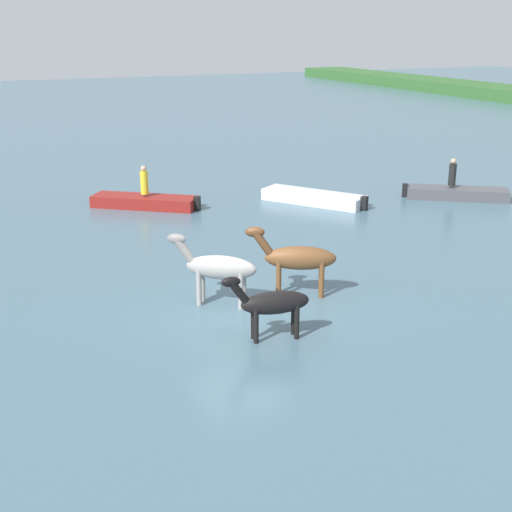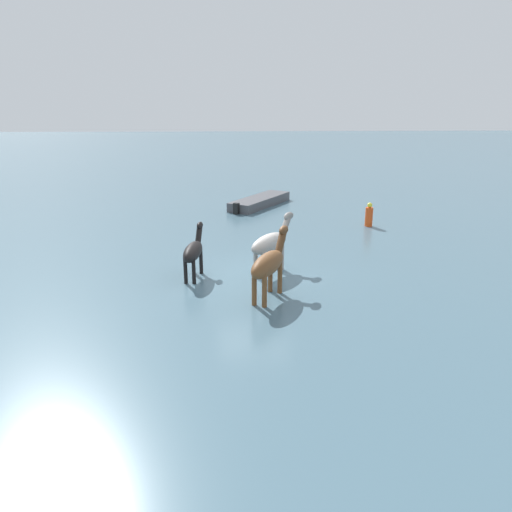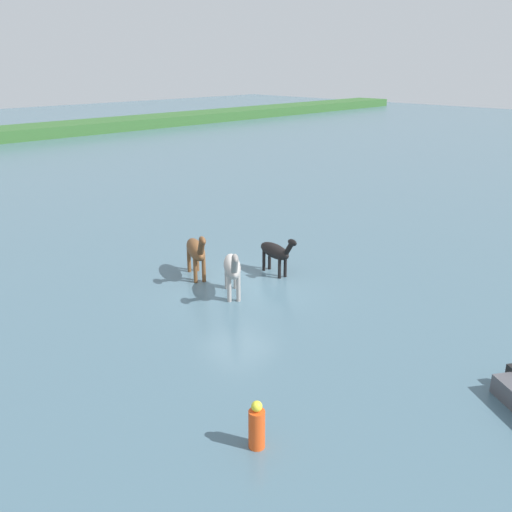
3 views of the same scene
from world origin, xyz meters
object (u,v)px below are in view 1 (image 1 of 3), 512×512
(horse_gray_outer, at_px, (218,268))
(boat_dinghy_port, at_px, (145,203))
(horse_rear_stallion, at_px, (272,303))
(boat_tender_starboard, at_px, (456,195))
(person_spotter_bow, at_px, (144,181))
(horse_chestnut_trailing, at_px, (297,258))
(person_helmsman_aft, at_px, (452,173))
(boat_motor_center, at_px, (314,199))

(horse_gray_outer, relative_size, boat_dinghy_port, 0.52)
(horse_rear_stallion, height_order, boat_tender_starboard, horse_rear_stallion)
(horse_gray_outer, bearing_deg, boat_dinghy_port, -58.18)
(boat_dinghy_port, relative_size, person_spotter_bow, 3.56)
(horse_gray_outer, xyz_separation_m, boat_dinghy_port, (-11.38, 1.20, -0.90))
(horse_chestnut_trailing, xyz_separation_m, person_helmsman_aft, (-7.66, 11.59, 0.03))
(boat_tender_starboard, height_order, person_helmsman_aft, person_helmsman_aft)
(horse_rear_stallion, height_order, boat_motor_center, horse_rear_stallion)
(person_helmsman_aft, bearing_deg, boat_motor_center, -105.88)
(horse_chestnut_trailing, height_order, person_spotter_bow, horse_chestnut_trailing)
(boat_motor_center, bearing_deg, horse_chestnut_trailing, 114.55)
(horse_chestnut_trailing, xyz_separation_m, boat_motor_center, (-9.34, 5.69, -0.93))
(horse_chestnut_trailing, bearing_deg, boat_tender_starboard, -120.23)
(horse_chestnut_trailing, xyz_separation_m, boat_tender_starboard, (-7.51, 11.78, -0.93))
(boat_dinghy_port, distance_m, boat_tender_starboard, 13.49)
(person_spotter_bow, bearing_deg, person_helmsman_aft, 72.82)
(boat_dinghy_port, relative_size, boat_motor_center, 0.96)
(boat_dinghy_port, xyz_separation_m, boat_tender_starboard, (4.11, 12.85, -0.00))
(boat_tender_starboard, bearing_deg, person_spotter_bow, -162.85)
(boat_dinghy_port, xyz_separation_m, person_spotter_bow, (0.04, -0.01, 0.96))
(horse_rear_stallion, xyz_separation_m, boat_dinghy_port, (-13.99, 0.84, -0.76))
(horse_rear_stallion, distance_m, person_helmsman_aft, 16.82)
(horse_gray_outer, xyz_separation_m, boat_motor_center, (-9.10, 7.97, -0.90))
(boat_motor_center, bearing_deg, person_spotter_bow, 37.61)
(horse_gray_outer, distance_m, boat_dinghy_port, 11.48)
(horse_gray_outer, bearing_deg, person_helmsman_aft, -113.98)
(person_helmsman_aft, bearing_deg, horse_chestnut_trailing, -56.54)
(horse_gray_outer, bearing_deg, boat_tender_starboard, -114.79)
(horse_chestnut_trailing, height_order, boat_tender_starboard, horse_chestnut_trailing)
(horse_rear_stallion, relative_size, boat_tender_starboard, 0.52)
(boat_dinghy_port, height_order, boat_motor_center, boat_motor_center)
(person_spotter_bow, relative_size, person_helmsman_aft, 1.00)
(boat_tender_starboard, distance_m, boat_motor_center, 6.36)
(boat_motor_center, xyz_separation_m, person_helmsman_aft, (1.68, 5.90, 0.96))
(horse_rear_stallion, distance_m, boat_tender_starboard, 16.90)
(boat_motor_center, bearing_deg, horse_gray_outer, 104.71)
(horse_rear_stallion, height_order, person_spotter_bow, person_spotter_bow)
(horse_gray_outer, relative_size, horse_rear_stallion, 1.01)
(horse_chestnut_trailing, distance_m, boat_tender_starboard, 14.00)
(person_spotter_bow, bearing_deg, horse_rear_stallion, -3.37)
(boat_dinghy_port, bearing_deg, person_helmsman_aft, -160.58)
(horse_rear_stallion, bearing_deg, boat_dinghy_port, -83.45)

